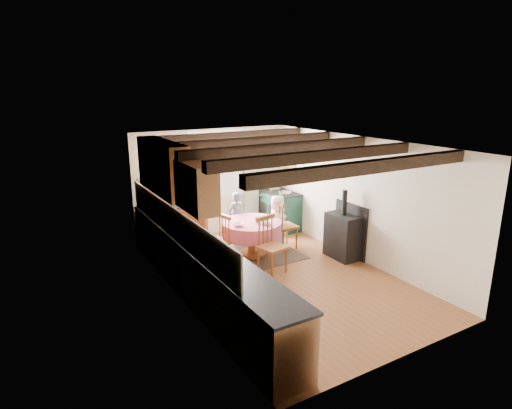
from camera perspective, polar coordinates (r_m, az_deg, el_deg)
floor at (r=7.74m, az=3.03°, el=-9.62°), size 3.60×5.50×0.00m
ceiling at (r=7.06m, az=3.31°, el=8.30°), size 3.60×5.50×0.00m
wall_back at (r=9.65m, az=-5.85°, el=2.96°), size 3.60×0.00×2.40m
wall_front at (r=5.37m, az=19.65°, el=-8.25°), size 3.60×0.00×2.40m
wall_left at (r=6.54m, az=-10.16°, el=-3.32°), size 0.00×5.50×2.40m
wall_right at (r=8.40m, az=13.47°, el=0.72°), size 0.00×5.50×2.40m
beam_a at (r=5.54m, az=14.81°, el=4.88°), size 3.60×0.16×0.16m
beam_b at (r=6.27m, az=8.36°, el=6.43°), size 3.60×0.16×0.16m
beam_c at (r=7.07m, az=3.30°, el=7.58°), size 3.60×0.16×0.16m
beam_d at (r=7.92m, az=-0.74°, el=8.45°), size 3.60×0.16×0.16m
beam_e at (r=8.80m, az=-3.99°, el=9.12°), size 3.60×0.16×0.16m
splash_left at (r=6.81m, az=-10.89°, el=-2.58°), size 0.02×4.50×0.55m
splash_back at (r=9.28m, az=-11.43°, el=2.22°), size 1.40×0.02×0.55m
base_cabinet_left at (r=6.91m, az=-7.51°, el=-8.91°), size 0.60×5.30×0.88m
base_cabinet_back at (r=9.21m, az=-10.90°, el=-2.77°), size 1.30×0.60×0.88m
worktop_left at (r=6.75m, az=-7.49°, el=-5.31°), size 0.64×5.30×0.04m
worktop_back at (r=9.06m, az=-11.00°, el=-0.04°), size 1.30×0.64×0.04m
wall_cabinet_glass at (r=7.51m, az=-12.43°, el=4.92°), size 0.34×1.80×0.90m
wall_cabinet_solid at (r=6.13m, az=-8.01°, el=2.33°), size 0.34×0.90×0.70m
window_frame at (r=9.60m, az=-5.33°, el=5.34°), size 1.34×0.03×1.54m
window_pane at (r=9.60m, az=-5.35°, el=5.35°), size 1.20×0.01×1.40m
curtain_left at (r=9.31m, az=-9.78°, el=1.71°), size 0.35×0.10×2.10m
curtain_right at (r=10.01m, az=-0.64°, el=2.90°), size 0.35×0.10×2.10m
curtain_rod at (r=9.44m, az=-5.20°, el=8.85°), size 2.00×0.03×0.03m
wall_picture at (r=10.03m, az=4.45°, el=6.38°), size 0.04×0.50×0.60m
wall_plate at (r=10.00m, az=-0.35°, el=6.40°), size 0.30×0.02×0.30m
rug at (r=8.63m, az=-0.61°, el=-6.80°), size 1.86×1.45×0.01m
dining_table at (r=8.51m, az=-0.62°, el=-4.60°), size 1.19×1.19×0.72m
chair_near at (r=7.70m, az=2.22°, el=-5.49°), size 0.54×0.56×1.05m
chair_left at (r=8.10m, az=-5.19°, el=-4.81°), size 0.50×0.48×0.96m
chair_right at (r=8.88m, az=3.94°, el=-2.68°), size 0.47×0.45×1.03m
aga_range at (r=10.08m, az=3.11°, el=-0.76°), size 0.65×1.00×0.93m
cast_iron_stove at (r=8.49m, az=11.59°, el=-2.62°), size 0.41×0.69×1.38m
child_far at (r=9.09m, az=-2.70°, el=-1.83°), size 0.47×0.36×1.15m
child_right at (r=8.86m, az=2.85°, el=-2.37°), size 0.46×0.61×1.13m
bowl_a at (r=8.13m, az=-2.40°, el=-2.72°), size 0.22×0.22×0.05m
bowl_b at (r=8.20m, az=1.22°, el=-2.50°), size 0.28×0.28×0.06m
cup at (r=8.34m, az=0.13°, el=-2.04°), size 0.15×0.15×0.10m
canister_tall at (r=8.91m, az=-12.88°, el=0.46°), size 0.13×0.13×0.22m
canister_wide at (r=9.17m, az=-11.07°, el=0.86°), size 0.16×0.16×0.18m
canister_slim at (r=9.03m, az=-9.72°, el=1.07°), size 0.10×0.10×0.29m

